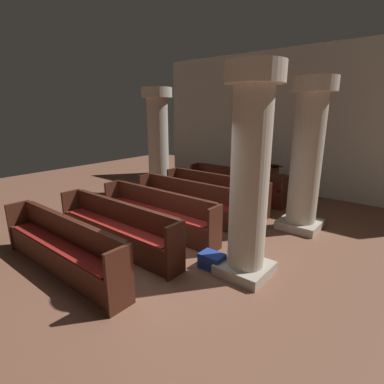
{
  "coord_description": "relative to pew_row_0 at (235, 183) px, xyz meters",
  "views": [
    {
      "loc": [
        3.7,
        -3.52,
        2.67
      ],
      "look_at": [
        -0.63,
        1.82,
        0.75
      ],
      "focal_mm": 27.78,
      "sensor_mm": 36.0,
      "label": 1
    }
  ],
  "objects": [
    {
      "name": "pew_row_4",
      "position": [
        0.0,
        -4.44,
        0.0
      ],
      "size": [
        3.19,
        0.46,
        0.92
      ],
      "color": "#4C2316",
      "rests_on": "ground"
    },
    {
      "name": "ground_plane",
      "position": [
        0.83,
        -4.16,
        -0.5
      ],
      "size": [
        19.2,
        19.2,
        0.0
      ],
      "primitive_type": "plane",
      "color": "brown"
    },
    {
      "name": "pew_row_2",
      "position": [
        0.0,
        -2.22,
        0.0
      ],
      "size": [
        3.19,
        0.46,
        0.92
      ],
      "color": "#4C2316",
      "rests_on": "ground"
    },
    {
      "name": "back_wall",
      "position": [
        0.83,
        1.92,
        1.75
      ],
      "size": [
        10.0,
        0.16,
        4.5
      ],
      "primitive_type": "cube",
      "color": "beige",
      "rests_on": "ground"
    },
    {
      "name": "pillar_aisle_side",
      "position": [
        2.41,
        -1.09,
        1.23
      ],
      "size": [
        0.95,
        0.95,
        3.32
      ],
      "color": "#B6AD9A",
      "rests_on": "ground"
    },
    {
      "name": "pew_row_1",
      "position": [
        0.0,
        -1.11,
        0.0
      ],
      "size": [
        3.19,
        0.46,
        0.92
      ],
      "color": "#4C2316",
      "rests_on": "ground"
    },
    {
      "name": "lectern",
      "position": [
        0.8,
        0.89,
        -0.05
      ],
      "size": [
        0.48,
        0.45,
        1.08
      ],
      "color": "#562B1A",
      "rests_on": "ground"
    },
    {
      "name": "pew_row_3",
      "position": [
        0.0,
        -3.33,
        0.0
      ],
      "size": [
        3.19,
        0.47,
        0.92
      ],
      "color": "#4C2316",
      "rests_on": "ground"
    },
    {
      "name": "kneeler_box_blue",
      "position": [
        1.88,
        -3.87,
        -0.37
      ],
      "size": [
        0.42,
        0.3,
        0.27
      ],
      "primitive_type": "cube",
      "color": "navy",
      "rests_on": "ground"
    },
    {
      "name": "pillar_aisle_rear",
      "position": [
        2.41,
        -3.66,
        1.23
      ],
      "size": [
        0.87,
        0.87,
        3.32
      ],
      "color": "#B6AD9A",
      "rests_on": "ground"
    },
    {
      "name": "pew_row_0",
      "position": [
        0.0,
        0.0,
        0.0
      ],
      "size": [
        3.19,
        0.47,
        0.92
      ],
      "color": "#4C2316",
      "rests_on": "ground"
    },
    {
      "name": "hymn_book",
      "position": [
        0.03,
        0.19,
        0.44
      ],
      "size": [
        0.15,
        0.21,
        0.04
      ],
      "primitive_type": "cube",
      "color": "navy",
      "rests_on": "pew_row_0"
    },
    {
      "name": "pew_row_5",
      "position": [
        0.0,
        -5.55,
        0.0
      ],
      "size": [
        3.19,
        0.47,
        0.92
      ],
      "color": "#4C2316",
      "rests_on": "ground"
    },
    {
      "name": "pillar_far_side",
      "position": [
        -2.36,
        -0.91,
        1.23
      ],
      "size": [
        0.95,
        0.95,
        3.32
      ],
      "color": "#B6AD9A",
      "rests_on": "ground"
    }
  ]
}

